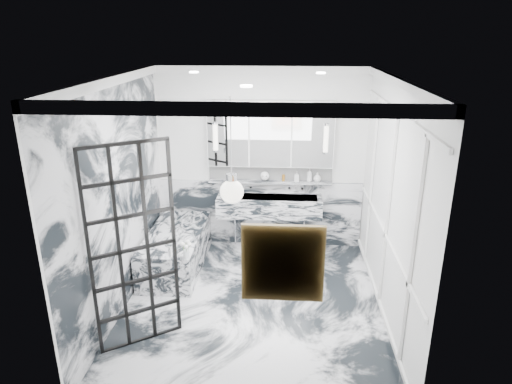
# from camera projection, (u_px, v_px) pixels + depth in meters

# --- Properties ---
(floor) EXTENTS (3.60, 3.60, 0.00)m
(floor) POSITION_uv_depth(u_px,v_px,m) (252.00, 303.00, 5.80)
(floor) COLOR silver
(floor) RESTS_ON ground
(ceiling) EXTENTS (3.60, 3.60, 0.00)m
(ceiling) POSITION_uv_depth(u_px,v_px,m) (251.00, 78.00, 4.87)
(ceiling) COLOR white
(ceiling) RESTS_ON wall_back
(wall_back) EXTENTS (3.60, 0.00, 3.60)m
(wall_back) POSITION_uv_depth(u_px,v_px,m) (261.00, 160.00, 7.03)
(wall_back) COLOR white
(wall_back) RESTS_ON floor
(wall_front) EXTENTS (3.60, 0.00, 3.60)m
(wall_front) POSITION_uv_depth(u_px,v_px,m) (234.00, 279.00, 3.64)
(wall_front) COLOR white
(wall_front) RESTS_ON floor
(wall_left) EXTENTS (0.00, 3.60, 3.60)m
(wall_left) POSITION_uv_depth(u_px,v_px,m) (118.00, 197.00, 5.44)
(wall_left) COLOR white
(wall_left) RESTS_ON floor
(wall_right) EXTENTS (0.00, 3.60, 3.60)m
(wall_right) POSITION_uv_depth(u_px,v_px,m) (390.00, 204.00, 5.23)
(wall_right) COLOR white
(wall_right) RESTS_ON floor
(marble_clad_back) EXTENTS (3.18, 0.05, 1.05)m
(marble_clad_back) POSITION_uv_depth(u_px,v_px,m) (260.00, 213.00, 7.30)
(marble_clad_back) COLOR silver
(marble_clad_back) RESTS_ON floor
(marble_clad_left) EXTENTS (0.02, 3.56, 2.68)m
(marble_clad_left) POSITION_uv_depth(u_px,v_px,m) (120.00, 202.00, 5.46)
(marble_clad_left) COLOR silver
(marble_clad_left) RESTS_ON floor
(panel_molding) EXTENTS (0.03, 3.40, 2.30)m
(panel_molding) POSITION_uv_depth(u_px,v_px,m) (388.00, 212.00, 5.27)
(panel_molding) COLOR white
(panel_molding) RESTS_ON floor
(soap_bottle_a) EXTENTS (0.09, 0.09, 0.20)m
(soap_bottle_a) POSITION_uv_depth(u_px,v_px,m) (310.00, 175.00, 6.97)
(soap_bottle_a) COLOR #8C5919
(soap_bottle_a) RESTS_ON ledge
(soap_bottle_b) EXTENTS (0.07, 0.07, 0.16)m
(soap_bottle_b) POSITION_uv_depth(u_px,v_px,m) (297.00, 176.00, 6.99)
(soap_bottle_b) COLOR #4C4C51
(soap_bottle_b) RESTS_ON ledge
(soap_bottle_c) EXTENTS (0.14, 0.14, 0.14)m
(soap_bottle_c) POSITION_uv_depth(u_px,v_px,m) (317.00, 177.00, 6.97)
(soap_bottle_c) COLOR silver
(soap_bottle_c) RESTS_ON ledge
(face_pot) EXTENTS (0.14, 0.14, 0.14)m
(face_pot) POSITION_uv_depth(u_px,v_px,m) (265.00, 176.00, 7.02)
(face_pot) COLOR white
(face_pot) RESTS_ON ledge
(amber_bottle) EXTENTS (0.04, 0.04, 0.10)m
(amber_bottle) POSITION_uv_depth(u_px,v_px,m) (283.00, 178.00, 7.01)
(amber_bottle) COLOR #8C5919
(amber_bottle) RESTS_ON ledge
(flower_vase) EXTENTS (0.07, 0.07, 0.12)m
(flower_vase) POSITION_uv_depth(u_px,v_px,m) (186.00, 254.00, 5.76)
(flower_vase) COLOR silver
(flower_vase) RESTS_ON bathtub
(crittall_door) EXTENTS (0.76, 0.52, 2.26)m
(crittall_door) POSITION_uv_depth(u_px,v_px,m) (134.00, 249.00, 4.74)
(crittall_door) COLOR black
(crittall_door) RESTS_ON floor
(artwork) EXTENTS (0.56, 0.05, 0.56)m
(artwork) POSITION_uv_depth(u_px,v_px,m) (283.00, 263.00, 3.61)
(artwork) COLOR #DA4616
(artwork) RESTS_ON wall_front
(pendant_light) EXTENTS (0.22, 0.22, 0.22)m
(pendant_light) POSITION_uv_depth(u_px,v_px,m) (232.00, 192.00, 4.18)
(pendant_light) COLOR white
(pendant_light) RESTS_ON ceiling
(trough_sink) EXTENTS (1.60, 0.45, 0.30)m
(trough_sink) POSITION_uv_depth(u_px,v_px,m) (269.00, 206.00, 7.01)
(trough_sink) COLOR silver
(trough_sink) RESTS_ON wall_back
(ledge) EXTENTS (1.90, 0.14, 0.04)m
(ledge) POSITION_uv_depth(u_px,v_px,m) (270.00, 182.00, 7.05)
(ledge) COLOR silver
(ledge) RESTS_ON wall_back
(subway_tile) EXTENTS (1.90, 0.03, 0.23)m
(subway_tile) POSITION_uv_depth(u_px,v_px,m) (270.00, 172.00, 7.07)
(subway_tile) COLOR white
(subway_tile) RESTS_ON wall_back
(mirror_cabinet) EXTENTS (1.90, 0.16, 1.00)m
(mirror_cabinet) POSITION_uv_depth(u_px,v_px,m) (270.00, 134.00, 6.81)
(mirror_cabinet) COLOR white
(mirror_cabinet) RESTS_ON wall_back
(sconce_left) EXTENTS (0.07, 0.07, 0.40)m
(sconce_left) POSITION_uv_depth(u_px,v_px,m) (215.00, 137.00, 6.79)
(sconce_left) COLOR white
(sconce_left) RESTS_ON mirror_cabinet
(sconce_right) EXTENTS (0.07, 0.07, 0.40)m
(sconce_right) POSITION_uv_depth(u_px,v_px,m) (326.00, 139.00, 6.68)
(sconce_right) COLOR white
(sconce_right) RESTS_ON mirror_cabinet
(bathtub) EXTENTS (0.75, 1.65, 0.55)m
(bathtub) POSITION_uv_depth(u_px,v_px,m) (176.00, 249.00, 6.63)
(bathtub) COLOR silver
(bathtub) RESTS_ON floor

